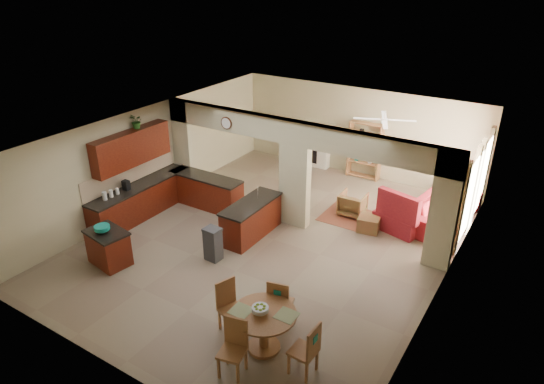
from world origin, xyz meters
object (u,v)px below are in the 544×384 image
Objects in this scene: dining_table at (264,325)px; armchair at (353,204)px; sofa at (444,208)px; kitchen_island at (109,247)px.

dining_table is 5.60m from armchair.
dining_table reaches higher than armchair.
sofa is at bearing -160.76° from armchair.
kitchen_island is at bearing 51.42° from armchair.
armchair is (-0.74, 5.55, -0.21)m from dining_table.
kitchen_island reaches higher than sofa.
kitchen_island is 0.90× the size of dining_table.
dining_table is 1.68× the size of armchair.
sofa reaches higher than armchair.
kitchen_island is at bearing 174.79° from dining_table.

